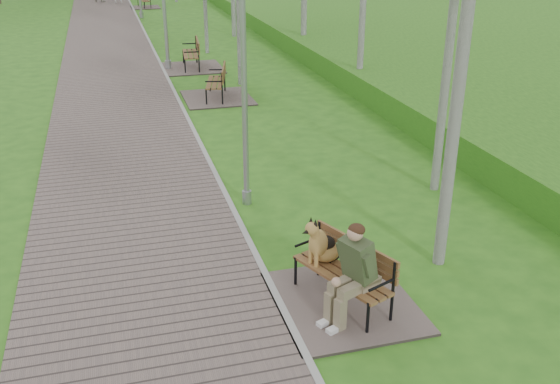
% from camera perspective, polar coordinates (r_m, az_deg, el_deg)
% --- Properties ---
extents(walkway, '(3.50, 67.00, 0.04)m').
position_cam_1_polar(walkway, '(26.73, -15.37, 12.36)').
color(walkway, '#645551').
rests_on(walkway, ground).
extents(kerb, '(0.10, 67.00, 0.05)m').
position_cam_1_polar(kerb, '(26.80, -11.56, 12.76)').
color(kerb, '#999993').
rests_on(kerb, ground).
extents(embankment, '(14.00, 70.00, 1.60)m').
position_cam_1_polar(embankment, '(28.85, 13.85, 13.25)').
color(embankment, '#4B9725').
rests_on(embankment, ground).
extents(bench_main, '(1.85, 2.06, 1.61)m').
position_cam_1_polar(bench_main, '(8.44, 5.47, -7.79)').
color(bench_main, '#645551').
rests_on(bench_main, ground).
extents(bench_second, '(1.95, 2.17, 1.20)m').
position_cam_1_polar(bench_second, '(18.69, -5.87, 9.16)').
color(bench_second, '#645551').
rests_on(bench_second, ground).
extents(bench_third, '(2.07, 2.30, 1.27)m').
position_cam_1_polar(bench_third, '(22.80, -8.12, 11.70)').
color(bench_third, '#645551').
rests_on(bench_third, ground).
extents(bench_far, '(1.70, 1.89, 1.05)m').
position_cam_1_polar(bench_far, '(40.19, -12.29, 16.41)').
color(bench_far, '#645551').
rests_on(bench_far, ground).
extents(lamp_post_near, '(0.17, 0.17, 4.45)m').
position_cam_1_polar(lamp_post_near, '(10.91, -3.27, 8.93)').
color(lamp_post_near, '#94969B').
rests_on(lamp_post_near, ground).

